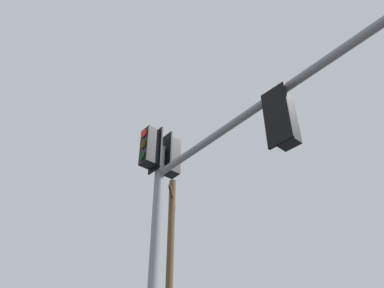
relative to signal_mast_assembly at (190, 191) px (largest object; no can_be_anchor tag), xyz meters
The scene contains 1 object.
signal_mast_assembly is the anchor object (origin of this frame).
Camera 1 is at (-3.88, -5.16, 1.39)m, focal length 36.30 mm.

